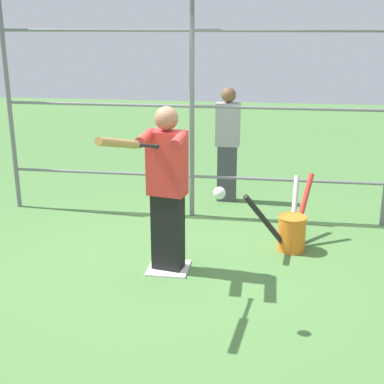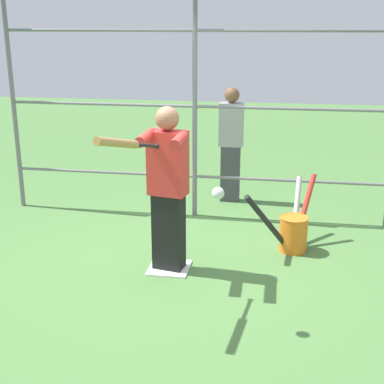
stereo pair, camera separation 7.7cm
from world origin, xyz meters
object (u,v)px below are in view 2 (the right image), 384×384
bystander_behind_fence (231,143)px  softball_in_flight (218,193)px  baseball_bat_swinging (123,143)px  batter (168,185)px  bat_bucket (293,230)px

bystander_behind_fence → softball_in_flight: bearing=93.6°
baseball_bat_swinging → bystander_behind_fence: 3.34m
batter → baseball_bat_swinging: 1.12m
softball_in_flight → bystander_behind_fence: (0.20, -3.22, -0.31)m
baseball_bat_swinging → bat_bucket: 2.47m
batter → baseball_bat_swinging: bearing=81.1°
batter → softball_in_flight: batter is taller
bystander_behind_fence → bat_bucket: bearing=117.7°
batter → bystander_behind_fence: size_ratio=1.05×
bat_bucket → bystander_behind_fence: bystander_behind_fence is taller
batter → bat_bucket: bearing=-150.0°
softball_in_flight → batter: bearing=-57.4°
batter → bat_bucket: (-1.22, -0.70, -0.65)m
softball_in_flight → bat_bucket: (-0.63, -1.62, -0.89)m
batter → baseball_bat_swinging: batter is taller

